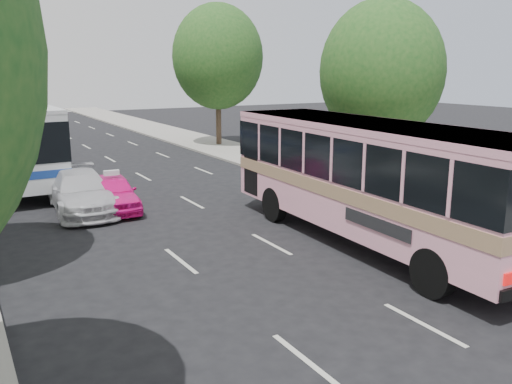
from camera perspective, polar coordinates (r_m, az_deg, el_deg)
ground at (r=12.65m, az=7.28°, el=-11.14°), size 120.00×120.00×0.00m
sidewalk_right at (r=33.44m, az=-1.68°, el=4.13°), size 4.00×90.00×0.12m
tree_right_near at (r=23.31m, az=13.34°, el=12.71°), size 5.10×5.10×7.95m
tree_right_far at (r=36.84m, az=-3.91°, el=14.37°), size 6.00×6.00×9.35m
pink_bus at (r=16.19m, az=11.93°, el=2.35°), size 3.22×11.41×3.62m
pink_taxi at (r=20.61m, az=-14.85°, el=-0.09°), size 1.90×4.01×1.32m
white_pickup at (r=20.78m, az=-17.91°, el=0.01°), size 2.35×5.16×1.46m
tour_coach_front at (r=27.20m, az=-24.32°, el=5.51°), size 2.80×12.17×3.63m
taxi_roof_sign at (r=20.46m, az=-14.97°, el=1.97°), size 0.56×0.23×0.18m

